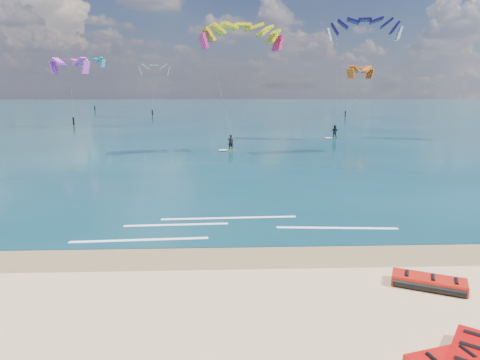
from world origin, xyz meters
The scene contains 8 objects.
ground centered at (0.00, 40.00, 0.00)m, with size 320.00×320.00×0.00m, color tan.
wet_sand_strip centered at (0.00, 3.00, 0.00)m, with size 320.00×2.40×0.01m, color brown.
sea centered at (0.00, 104.00, 0.02)m, with size 320.00×200.00×0.04m, color #0A2E38.
packed_kite_mid centered at (6.79, 0.10, 0.00)m, with size 2.60×1.21×0.44m, color red, non-canonical shape.
kitesurfer_main centered at (1.09, 29.83, 7.40)m, with size 7.81×5.94×13.76m.
kitesurfer_far centered at (15.37, 40.19, 8.46)m, with size 9.35×5.98×15.95m.
shoreline_foam centered at (-0.27, 6.66, 0.04)m, with size 15.21×3.63×0.01m.
distant_kites centered at (-12.97, 79.93, 5.77)m, with size 67.09×45.79×13.50m.
Camera 1 is at (-0.17, -13.14, 6.76)m, focal length 32.00 mm.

